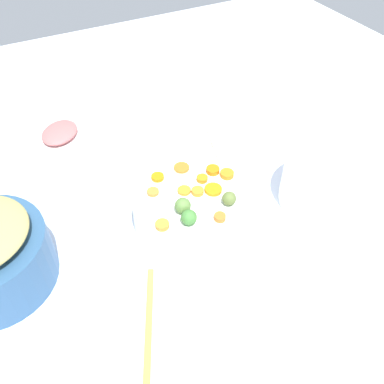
% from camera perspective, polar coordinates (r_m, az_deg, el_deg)
% --- Properties ---
extents(tabletop, '(2.40, 2.40, 0.02)m').
position_cam_1_polar(tabletop, '(0.99, 0.30, -4.29)').
color(tabletop, white).
rests_on(tabletop, ground).
extents(serving_bowl_carrots, '(0.27, 0.27, 0.09)m').
position_cam_1_polar(serving_bowl_carrots, '(0.95, 0.00, -2.44)').
color(serving_bowl_carrots, white).
rests_on(serving_bowl_carrots, tabletop).
extents(carrot_slice_0, '(0.04, 0.04, 0.01)m').
position_cam_1_polar(carrot_slice_0, '(0.92, -5.50, 0.01)').
color(carrot_slice_0, orange).
rests_on(carrot_slice_0, serving_bowl_carrots).
extents(carrot_slice_1, '(0.04, 0.04, 0.01)m').
position_cam_1_polar(carrot_slice_1, '(0.95, 1.43, 1.87)').
color(carrot_slice_1, orange).
rests_on(carrot_slice_1, serving_bowl_carrots).
extents(carrot_slice_2, '(0.06, 0.06, 0.01)m').
position_cam_1_polar(carrot_slice_2, '(0.92, 2.99, 0.36)').
color(carrot_slice_2, orange).
rests_on(carrot_slice_2, serving_bowl_carrots).
extents(carrot_slice_3, '(0.04, 0.04, 0.01)m').
position_cam_1_polar(carrot_slice_3, '(0.85, -4.20, -4.63)').
color(carrot_slice_3, orange).
rests_on(carrot_slice_3, serving_bowl_carrots).
extents(carrot_slice_4, '(0.04, 0.04, 0.01)m').
position_cam_1_polar(carrot_slice_4, '(0.97, 2.94, 3.08)').
color(carrot_slice_4, orange).
rests_on(carrot_slice_4, serving_bowl_carrots).
extents(carrot_slice_5, '(0.03, 0.03, 0.01)m').
position_cam_1_polar(carrot_slice_5, '(0.86, 3.93, -3.55)').
color(carrot_slice_5, orange).
rests_on(carrot_slice_5, serving_bowl_carrots).
extents(carrot_slice_6, '(0.04, 0.04, 0.01)m').
position_cam_1_polar(carrot_slice_6, '(0.96, 4.93, 2.52)').
color(carrot_slice_6, orange).
rests_on(carrot_slice_6, serving_bowl_carrots).
extents(carrot_slice_7, '(0.03, 0.03, 0.01)m').
position_cam_1_polar(carrot_slice_7, '(0.95, -4.85, 2.09)').
color(carrot_slice_7, orange).
rests_on(carrot_slice_7, serving_bowl_carrots).
extents(carrot_slice_8, '(0.04, 0.04, 0.01)m').
position_cam_1_polar(carrot_slice_8, '(0.91, 0.79, 0.09)').
color(carrot_slice_8, orange).
rests_on(carrot_slice_8, serving_bowl_carrots).
extents(carrot_slice_9, '(0.04, 0.04, 0.01)m').
position_cam_1_polar(carrot_slice_9, '(0.92, -1.10, 0.21)').
color(carrot_slice_9, orange).
rests_on(carrot_slice_9, serving_bowl_carrots).
extents(carrot_slice_10, '(0.05, 0.05, 0.01)m').
position_cam_1_polar(carrot_slice_10, '(0.98, -1.47, 3.42)').
color(carrot_slice_10, orange).
rests_on(carrot_slice_10, serving_bowl_carrots).
extents(brussels_sprout_0, '(0.03, 0.03, 0.03)m').
position_cam_1_polar(brussels_sprout_0, '(0.84, -0.43, -3.58)').
color(brussels_sprout_0, '#427E37').
rests_on(brussels_sprout_0, serving_bowl_carrots).
extents(brussels_sprout_1, '(0.04, 0.04, 0.04)m').
position_cam_1_polar(brussels_sprout_1, '(0.87, -1.30, -1.93)').
color(brussels_sprout_1, '#597F3C').
rests_on(brussels_sprout_1, serving_bowl_carrots).
extents(brussels_sprout_2, '(0.03, 0.03, 0.03)m').
position_cam_1_polar(brussels_sprout_2, '(0.89, 5.22, -0.91)').
color(brussels_sprout_2, '#5D7036').
rests_on(brussels_sprout_2, serving_bowl_carrots).
extents(wooden_spoon, '(0.31, 0.17, 0.01)m').
position_cam_1_polar(wooden_spoon, '(0.79, -6.38, -24.72)').
color(wooden_spoon, '#AE8E40').
rests_on(wooden_spoon, tabletop).
extents(casserole_dish, '(0.25, 0.25, 0.11)m').
position_cam_1_polar(casserole_dish, '(1.05, 19.29, 0.81)').
color(casserole_dish, white).
rests_on(casserole_dish, tabletop).
extents(ham_plate, '(0.26, 0.26, 0.01)m').
position_cam_1_polar(ham_plate, '(1.29, -18.21, 7.35)').
color(ham_plate, white).
rests_on(ham_plate, tabletop).
extents(ham_slice_main, '(0.16, 0.15, 0.03)m').
position_cam_1_polar(ham_slice_main, '(1.27, -18.08, 7.94)').
color(ham_slice_main, '#C3605F').
rests_on(ham_slice_main, ham_plate).
extents(dish_towel, '(0.21, 0.18, 0.01)m').
position_cam_1_polar(dish_towel, '(1.21, 5.86, 6.89)').
color(dish_towel, '#C3B48D').
rests_on(dish_towel, tabletop).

